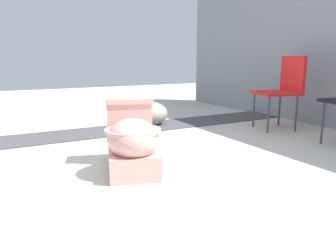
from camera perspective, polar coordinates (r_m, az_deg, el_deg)
name	(u,v)px	position (r m, az deg, el deg)	size (l,w,h in m)	color
ground_plane	(106,168)	(2.52, -10.74, -7.17)	(14.00, 14.00, 0.00)	#B7B2A8
gravel_strip	(115,130)	(3.77, -9.21, -0.73)	(0.56, 8.00, 0.01)	#423F44
toilet	(132,141)	(2.38, -6.33, -2.59)	(0.71, 0.54, 0.52)	#E09E93
folding_chair_left	(284,85)	(3.98, 19.53, 6.78)	(0.54, 0.54, 0.83)	red
boulder_near	(149,114)	(3.99, -3.31, 2.15)	(0.46, 0.36, 0.29)	gray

